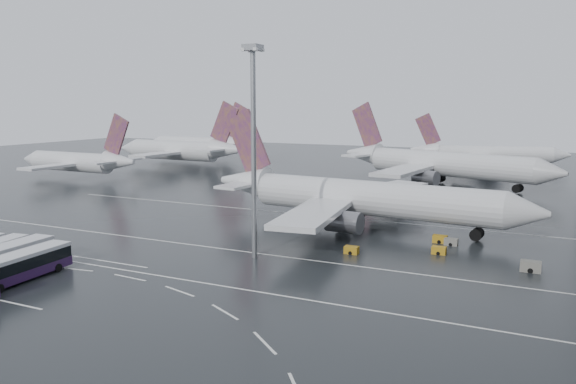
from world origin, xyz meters
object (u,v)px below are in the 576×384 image
at_px(airliner_main, 356,198).
at_px(bus_row_near_c, 3,259).
at_px(airliner_gate_b, 439,164).
at_px(jet_remote_far, 199,146).
at_px(bus_row_near_d, 20,266).
at_px(gse_cart_belly_c, 352,250).
at_px(airliner_gate_c, 485,154).
at_px(gse_cart_belly_a, 439,250).
at_px(gse_cart_belly_b, 451,242).
at_px(gse_cart_belly_d, 531,266).
at_px(gse_cart_belly_e, 440,239).
at_px(jet_remote_mid, 181,151).
at_px(floodlight_mast, 253,126).
at_px(jet_remote_west, 78,162).

height_order(airliner_main, bus_row_near_c, airliner_main).
height_order(airliner_gate_b, bus_row_near_c, airliner_gate_b).
xyz_separation_m(jet_remote_far, bus_row_near_d, (61.26, -125.37, -3.62)).
bearing_deg(gse_cart_belly_c, airliner_gate_c, 88.09).
xyz_separation_m(bus_row_near_d, gse_cart_belly_c, (30.67, 27.78, -1.27)).
bearing_deg(bus_row_near_c, gse_cart_belly_a, -59.04).
bearing_deg(gse_cart_belly_b, gse_cart_belly_c, -137.23).
height_order(airliner_gate_c, gse_cart_belly_a, airliner_gate_c).
xyz_separation_m(gse_cart_belly_a, gse_cart_belly_c, (-10.84, -4.96, 0.00)).
relative_size(gse_cart_belly_d, gse_cart_belly_e, 1.18).
xyz_separation_m(airliner_gate_c, gse_cart_belly_e, (5.80, -106.39, -3.80)).
relative_size(bus_row_near_c, gse_cart_belly_a, 7.25).
bearing_deg(jet_remote_mid, gse_cart_belly_a, 145.32).
bearing_deg(gse_cart_belly_e, jet_remote_far, 139.74).
relative_size(jet_remote_far, floodlight_mast, 1.74).
height_order(airliner_gate_b, jet_remote_far, jet_remote_far).
height_order(bus_row_near_d, gse_cart_belly_d, bus_row_near_d).
distance_m(bus_row_near_d, gse_cart_belly_c, 41.40).
distance_m(airliner_gate_b, gse_cart_belly_c, 72.76).
bearing_deg(jet_remote_far, gse_cart_belly_a, 143.98).
height_order(floodlight_mast, gse_cart_belly_e, floodlight_mast).
distance_m(jet_remote_far, gse_cart_belly_c, 134.16).
relative_size(jet_remote_west, gse_cart_belly_c, 21.43).
relative_size(airliner_gate_b, gse_cart_belly_b, 30.92).
relative_size(gse_cart_belly_a, gse_cart_belly_c, 1.00).
height_order(airliner_main, jet_remote_mid, jet_remote_mid).
xyz_separation_m(airliner_gate_c, gse_cart_belly_c, (-3.94, -117.89, -3.83)).
bearing_deg(jet_remote_far, airliner_gate_b, 170.43).
bearing_deg(gse_cart_belly_d, airliner_main, 151.54).
bearing_deg(gse_cart_belly_e, bus_row_near_d, -135.81).
xyz_separation_m(jet_remote_mid, bus_row_near_d, (53.33, -103.65, -3.68)).
bearing_deg(jet_remote_west, airliner_gate_c, -140.03).
xyz_separation_m(jet_remote_mid, gse_cart_belly_e, (93.73, -64.38, -4.92)).
bearing_deg(gse_cart_belly_b, jet_remote_west, 163.75).
relative_size(airliner_main, jet_remote_mid, 1.18).
xyz_separation_m(airliner_gate_c, gse_cart_belly_a, (6.90, -112.94, -3.84)).
relative_size(jet_remote_far, bus_row_near_d, 3.60).
bearing_deg(airliner_gate_b, bus_row_near_d, -87.24).
xyz_separation_m(airliner_gate_c, bus_row_near_d, (-34.61, -145.67, -2.57)).
bearing_deg(gse_cart_belly_a, gse_cart_belly_d, -16.04).
height_order(jet_remote_west, bus_row_near_c, jet_remote_west).
distance_m(airliner_gate_c, gse_cart_belly_b, 107.59).
bearing_deg(jet_remote_far, jet_remote_west, 95.55).
bearing_deg(gse_cart_belly_c, bus_row_near_c, -142.34).
xyz_separation_m(airliner_main, jet_remote_far, (-86.93, 81.08, 0.55)).
bearing_deg(gse_cart_belly_a, bus_row_near_d, -141.74).
bearing_deg(airliner_gate_b, gse_cart_belly_e, -60.32).
bearing_deg(gse_cart_belly_e, airliner_gate_b, 101.11).
height_order(airliner_main, gse_cart_belly_c, airliner_main).
distance_m(airliner_gate_c, jet_remote_far, 98.00).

